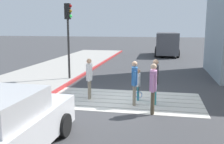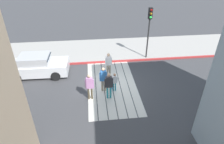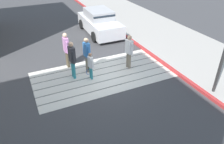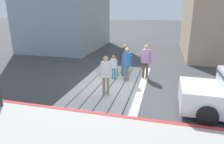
% 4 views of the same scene
% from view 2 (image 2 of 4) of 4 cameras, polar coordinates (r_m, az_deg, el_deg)
% --- Properties ---
extents(ground_plane, '(120.00, 120.00, 0.00)m').
position_cam_2_polar(ground_plane, '(13.44, -0.02, -3.89)').
color(ground_plane, '#424244').
extents(crosswalk_stripes, '(6.40, 3.25, 0.01)m').
position_cam_2_polar(crosswalk_stripes, '(13.44, -0.02, -3.87)').
color(crosswalk_stripes, silver).
rests_on(crosswalk_stripes, ground).
extents(sidewalk_west, '(4.80, 40.00, 0.12)m').
position_cam_2_polar(sidewalk_west, '(18.24, -2.01, 6.52)').
color(sidewalk_west, '#ADA8A0').
rests_on(sidewalk_west, ground).
extents(curb_painted, '(0.16, 40.00, 0.13)m').
position_cam_2_polar(curb_painted, '(16.15, -1.32, 3.00)').
color(curb_painted, '#BC3333').
rests_on(curb_painted, ground).
extents(car_parked_near_curb, '(2.05, 4.33, 1.57)m').
position_cam_2_polar(car_parked_near_curb, '(15.21, -20.79, 1.70)').
color(car_parked_near_curb, white).
rests_on(car_parked_near_curb, ground).
extents(traffic_light_corner, '(0.39, 0.28, 4.24)m').
position_cam_2_polar(traffic_light_corner, '(15.88, 10.82, 13.63)').
color(traffic_light_corner, '#2D2D2D').
rests_on(traffic_light_corner, ground).
extents(pedestrian_adult_lead, '(0.26, 0.50, 1.73)m').
position_cam_2_polar(pedestrian_adult_lead, '(12.41, -2.51, -1.66)').
color(pedestrian_adult_lead, gray).
rests_on(pedestrian_adult_lead, ground).
extents(pedestrian_adult_trailing, '(0.25, 0.52, 1.79)m').
position_cam_2_polar(pedestrian_adult_trailing, '(11.76, -0.91, -3.52)').
color(pedestrian_adult_trailing, teal).
rests_on(pedestrian_adult_trailing, ground).
extents(pedestrian_adult_side, '(0.27, 0.50, 1.72)m').
position_cam_2_polar(pedestrian_adult_side, '(14.11, -1.00, 2.80)').
color(pedestrian_adult_side, gray).
rests_on(pedestrian_adult_side, ground).
extents(pedestrian_teen_behind, '(0.24, 0.52, 1.79)m').
position_cam_2_polar(pedestrian_teen_behind, '(11.76, -6.51, -3.76)').
color(pedestrian_teen_behind, brown).
rests_on(pedestrian_teen_behind, ground).
extents(pedestrian_child_with_racket, '(0.29, 0.40, 1.31)m').
position_cam_2_polar(pedestrian_child_with_racket, '(12.54, 0.70, -2.71)').
color(pedestrian_child_with_racket, teal).
rests_on(pedestrian_child_with_racket, ground).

